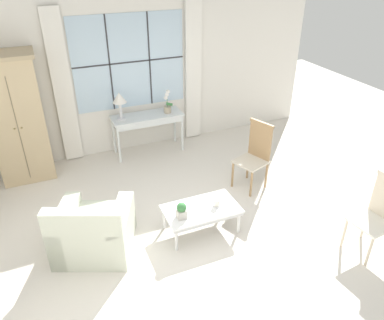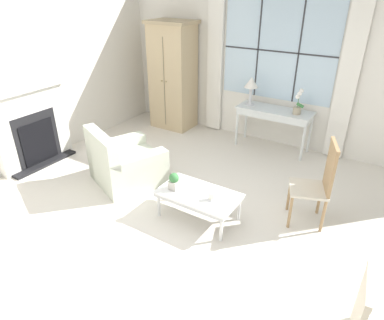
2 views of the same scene
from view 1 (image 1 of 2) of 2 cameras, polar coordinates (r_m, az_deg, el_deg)
name	(u,v)px [view 1 (image 1 of 2)]	position (r m, az deg, el deg)	size (l,w,h in m)	color
ground_plane	(198,243)	(5.06, 0.98, -12.49)	(14.00, 14.00, 0.00)	silver
wall_back_windowed	(131,75)	(6.91, -9.34, 12.60)	(7.20, 0.14, 2.80)	silver
armoire	(17,119)	(6.53, -25.10, 5.70)	(0.88, 0.64, 2.07)	tan
console_table	(147,119)	(6.91, -6.82, 6.16)	(1.29, 0.48, 0.74)	silver
table_lamp	(119,99)	(6.64, -11.00, 9.05)	(0.24, 0.24, 0.49)	silver
potted_orchid	(167,104)	(6.90, -3.79, 8.49)	(0.17, 0.13, 0.43)	tan
armchair_upholstered	(94,232)	(4.95, -14.70, -10.54)	(1.19, 1.19, 0.85)	beige
side_chair_wooden	(256,152)	(5.94, 9.66, 1.22)	(0.57, 0.57, 1.09)	beige
accent_chair_wooden	(379,212)	(5.15, 26.66, -7.06)	(0.48, 0.48, 1.05)	white
coffee_table	(201,211)	(5.05, 1.42, -7.71)	(1.00, 0.57, 0.37)	silver
potted_plant_small	(182,210)	(4.80, -1.59, -7.66)	(0.13, 0.13, 0.22)	#BCB7AD
pillar_candle	(216,203)	(5.04, 3.74, -6.58)	(0.11, 0.11, 0.11)	silver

